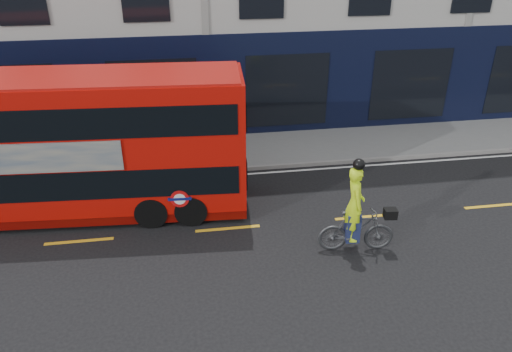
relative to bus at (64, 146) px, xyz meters
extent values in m
plane|color=black|center=(4.33, -3.14, -2.09)|extent=(120.00, 120.00, 0.00)
cube|color=gray|center=(4.33, 3.36, -2.03)|extent=(60.00, 3.00, 0.12)
cube|color=gray|center=(4.33, 1.86, -2.02)|extent=(60.00, 0.12, 0.13)
cube|color=black|center=(4.33, 4.84, -0.09)|extent=(50.00, 0.08, 4.00)
cube|color=silver|center=(4.33, 1.56, -2.08)|extent=(58.00, 0.10, 0.01)
cube|color=#C10E07|center=(-0.04, 0.00, 0.13)|extent=(10.16, 2.93, 3.60)
cube|color=#600703|center=(-0.04, 0.00, -1.81)|extent=(10.16, 2.89, 0.27)
cube|color=black|center=(-0.04, 0.00, -0.67)|extent=(9.77, 2.95, 0.82)
cube|color=black|center=(-0.04, 0.00, 1.06)|extent=(9.77, 2.95, 0.82)
cube|color=#9F100B|center=(-0.04, 0.00, 1.95)|extent=(9.96, 2.83, 0.07)
cube|color=black|center=(4.99, -0.32, -0.67)|extent=(0.17, 2.05, 0.82)
cube|color=black|center=(4.99, -0.32, 1.06)|extent=(0.17, 2.05, 0.82)
cube|color=tan|center=(-1.03, -1.10, 0.19)|extent=(5.47, 0.40, 0.82)
cylinder|color=red|center=(3.07, -1.37, -1.17)|extent=(0.51, 0.05, 0.51)
cylinder|color=white|center=(3.07, -1.38, -1.17)|extent=(0.33, 0.04, 0.33)
cube|color=#0C1459|center=(3.07, -1.38, -1.17)|extent=(0.64, 0.06, 0.08)
cylinder|color=black|center=(3.42, -0.22, -1.63)|extent=(1.06, 2.39, 0.91)
cylinder|color=black|center=(2.33, -0.15, -1.63)|extent=(1.06, 2.39, 0.91)
imported|color=#414346|center=(7.50, -3.13, -1.50)|extent=(2.00, 0.76, 1.17)
imported|color=#B9E314|center=(7.38, -3.11, -0.70)|extent=(0.55, 0.77, 1.99)
cube|color=black|center=(8.31, -3.22, -1.01)|extent=(0.34, 0.28, 0.25)
cube|color=#1C234B|center=(7.38, -3.11, -1.35)|extent=(0.39, 0.47, 0.79)
sphere|color=black|center=(7.38, -3.11, 0.39)|extent=(0.29, 0.29, 0.29)
camera|label=1|loc=(3.32, -13.27, 5.62)|focal=35.00mm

